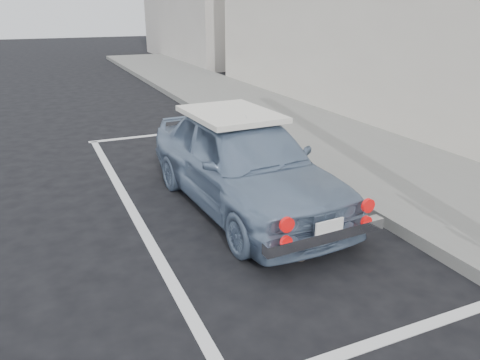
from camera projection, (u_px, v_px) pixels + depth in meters
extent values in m
plane|color=black|center=(306.00, 318.00, 4.04)|extent=(80.00, 80.00, 0.00)
cube|color=slate|center=(420.00, 182.00, 6.95)|extent=(2.80, 40.00, 0.15)
cube|color=black|center=(411.00, 70.00, 8.75)|extent=(0.10, 16.00, 2.40)
cube|color=silver|center=(391.00, 337.00, 3.80)|extent=(3.00, 0.12, 0.01)
cube|color=silver|center=(163.00, 134.00, 9.79)|extent=(3.00, 0.12, 0.01)
cube|color=silver|center=(130.00, 207.00, 6.27)|extent=(0.12, 7.00, 0.01)
imported|color=#6F85A3|center=(243.00, 162.00, 6.09)|extent=(1.68, 3.77, 1.26)
cube|color=white|center=(231.00, 114.00, 6.20)|extent=(1.11, 1.46, 0.07)
cube|color=silver|center=(326.00, 235.00, 4.68)|extent=(1.42, 0.19, 0.12)
cube|color=white|center=(329.00, 228.00, 4.61)|extent=(0.33, 0.04, 0.17)
cylinder|color=red|center=(287.00, 225.00, 4.36)|extent=(0.15, 0.05, 0.15)
cylinder|color=red|center=(368.00, 206.00, 4.78)|extent=(0.15, 0.05, 0.15)
cylinder|color=red|center=(286.00, 242.00, 4.42)|extent=(0.12, 0.05, 0.12)
cylinder|color=red|center=(366.00, 221.00, 4.84)|extent=(0.12, 0.05, 0.12)
ellipsoid|color=#6B5C51|center=(297.00, 251.00, 4.95)|extent=(0.21, 0.31, 0.18)
sphere|color=#6B5C51|center=(303.00, 252.00, 4.81)|extent=(0.12, 0.12, 0.12)
cone|color=#6B5C51|center=(301.00, 247.00, 4.78)|extent=(0.04, 0.04, 0.04)
cone|color=#6B5C51|center=(306.00, 246.00, 4.80)|extent=(0.04, 0.04, 0.04)
cylinder|color=#6B5C51|center=(294.00, 249.00, 5.12)|extent=(0.09, 0.19, 0.03)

